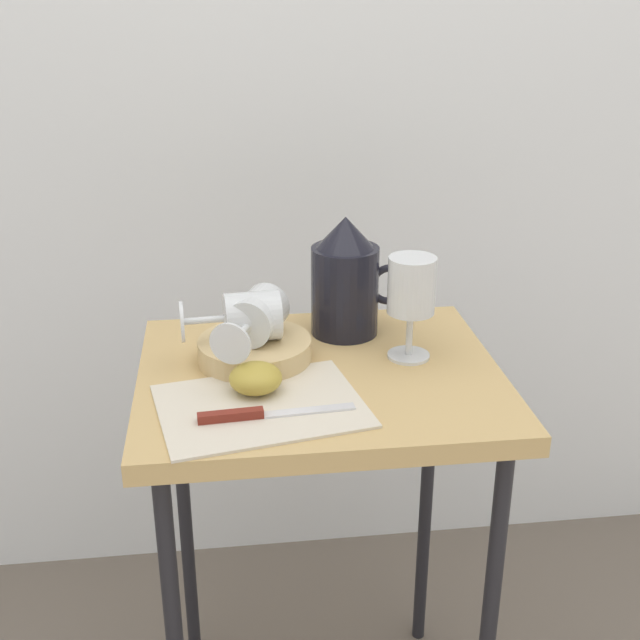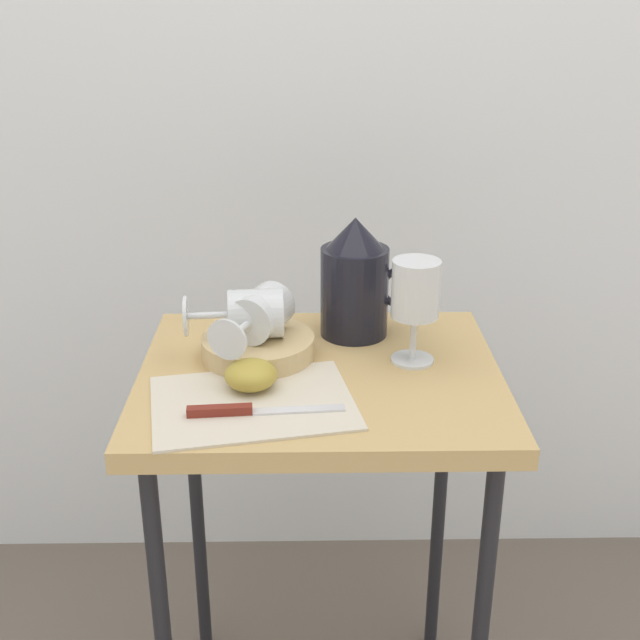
# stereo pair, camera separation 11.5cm
# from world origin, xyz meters

# --- Properties ---
(curtain_drape) EXTENTS (2.40, 0.03, 2.07)m
(curtain_drape) POSITION_xyz_m (0.00, 0.52, 1.04)
(curtain_drape) COLOR white
(curtain_drape) RESTS_ON ground_plane
(table) EXTENTS (0.53, 0.44, 0.70)m
(table) POSITION_xyz_m (0.00, 0.00, 0.62)
(table) COLOR tan
(table) RESTS_ON ground_plane
(linen_napkin) EXTENTS (0.30, 0.25, 0.00)m
(linen_napkin) POSITION_xyz_m (-0.09, -0.10, 0.70)
(linen_napkin) COLOR beige
(linen_napkin) RESTS_ON table
(basket_tray) EXTENTS (0.17, 0.17, 0.03)m
(basket_tray) POSITION_xyz_m (-0.09, 0.04, 0.72)
(basket_tray) COLOR tan
(basket_tray) RESTS_ON table
(pitcher) EXTENTS (0.16, 0.11, 0.19)m
(pitcher) POSITION_xyz_m (0.06, 0.13, 0.78)
(pitcher) COLOR black
(pitcher) RESTS_ON table
(wine_glass_upright) EXTENTS (0.07, 0.07, 0.16)m
(wine_glass_upright) POSITION_xyz_m (0.14, 0.03, 0.81)
(wine_glass_upright) COLOR silver
(wine_glass_upright) RESTS_ON table
(wine_glass_tipped_near) EXTENTS (0.15, 0.08, 0.07)m
(wine_glass_tipped_near) POSITION_xyz_m (-0.10, 0.04, 0.77)
(wine_glass_tipped_near) COLOR silver
(wine_glass_tipped_near) RESTS_ON basket_tray
(wine_glass_tipped_far) EXTENTS (0.12, 0.16, 0.07)m
(wine_glass_tipped_far) POSITION_xyz_m (-0.09, 0.05, 0.77)
(wine_glass_tipped_far) COLOR silver
(wine_glass_tipped_far) RESTS_ON basket_tray
(apple_half_left) EXTENTS (0.07, 0.07, 0.04)m
(apple_half_left) POSITION_xyz_m (-0.10, -0.06, 0.73)
(apple_half_left) COLOR #B29938
(apple_half_left) RESTS_ON linen_napkin
(knife) EXTENTS (0.21, 0.03, 0.01)m
(knife) POSITION_xyz_m (-0.10, -0.13, 0.71)
(knife) COLOR silver
(knife) RESTS_ON linen_napkin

